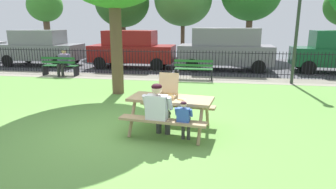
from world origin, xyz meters
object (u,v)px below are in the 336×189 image
object	(u,v)px
child_at_table	(184,118)
park_bench_center	(194,70)
parked_car_right	(225,48)
lamp_post_walkway	(298,19)
picnic_table_foreground	(171,105)
adult_at_table	(158,109)
park_bench_left	(60,66)
parked_car_center	(132,49)
parked_car_far_right	(336,51)
pizza_box_open	(167,92)
far_tree_left	(45,7)
person_on_park_bench	(64,61)
pizza_slice_on_table	(182,99)
parked_car_left	(40,47)
far_tree_midleft	(122,3)
far_tree_center	(183,0)

from	to	relation	value
child_at_table	park_bench_center	bearing A→B (deg)	92.82
parked_car_right	lamp_post_walkway	bearing A→B (deg)	-50.42
picnic_table_foreground	adult_at_table	bearing A→B (deg)	-110.33
picnic_table_foreground	park_bench_left	size ratio (longest dim) A/B	1.24
parked_car_center	parked_car_far_right	size ratio (longest dim) A/B	1.11
child_at_table	park_bench_left	xyz separation A→B (m)	(-6.37, 6.72, -0.11)
pizza_box_open	far_tree_left	distance (m)	19.29
pizza_box_open	person_on_park_bench	size ratio (longest dim) A/B	0.47
parked_car_center	pizza_slice_on_table	bearing A→B (deg)	-67.70
picnic_table_foreground	parked_car_center	bearing A→B (deg)	111.06
parked_car_right	parked_car_far_right	bearing A→B (deg)	-0.00
pizza_box_open	parked_car_left	distance (m)	12.37
pizza_slice_on_table	parked_car_left	xyz separation A→B (m)	(-8.97, 9.07, 0.23)
parked_car_center	far_tree_left	distance (m)	10.74
lamp_post_walkway	far_tree_left	bearing A→B (deg)	149.87
lamp_post_walkway	parked_car_far_right	world-z (taller)	lamp_post_walkway
pizza_box_open	far_tree_midleft	size ratio (longest dim) A/B	0.10
picnic_table_foreground	person_on_park_bench	world-z (taller)	person_on_park_bench
adult_at_table	far_tree_center	bearing A→B (deg)	94.70
person_on_park_bench	far_tree_center	world-z (taller)	far_tree_center
park_bench_center	far_tree_center	size ratio (longest dim) A/B	0.28
far_tree_midleft	parked_car_left	bearing A→B (deg)	-114.94
lamp_post_walkway	far_tree_center	world-z (taller)	far_tree_center
parked_car_far_right	picnic_table_foreground	bearing A→B (deg)	-126.12
parked_car_right	far_tree_center	size ratio (longest dim) A/B	0.82
far_tree_midleft	lamp_post_walkway	bearing A→B (deg)	-43.24
lamp_post_walkway	far_tree_midleft	distance (m)	13.48
park_bench_left	parked_car_center	size ratio (longest dim) A/B	0.36
parked_car_left	parked_car_far_right	world-z (taller)	parked_car_far_right
park_bench_left	far_tree_center	size ratio (longest dim) A/B	0.28
lamp_post_walkway	parked_car_left	xyz separation A→B (m)	(-12.63, 3.07, -1.48)
pizza_box_open	adult_at_table	size ratio (longest dim) A/B	0.47
lamp_post_walkway	parked_car_left	bearing A→B (deg)	166.35
picnic_table_foreground	child_at_table	size ratio (longest dim) A/B	2.26
parked_car_center	pizza_box_open	bearing A→B (deg)	-69.31
pizza_slice_on_table	park_bench_center	distance (m)	6.26
park_bench_left	lamp_post_walkway	bearing A→B (deg)	-1.36
child_at_table	parked_car_center	xyz separation A→B (m)	(-3.82, 9.55, 0.48)
picnic_table_foreground	parked_car_center	distance (m)	9.62
park_bench_center	far_tree_center	world-z (taller)	far_tree_center
pizza_slice_on_table	park_bench_left	bearing A→B (deg)	135.18
lamp_post_walkway	pizza_box_open	bearing A→B (deg)	-124.69
park_bench_center	far_tree_midleft	world-z (taller)	far_tree_midleft
park_bench_center	lamp_post_walkway	world-z (taller)	lamp_post_walkway
pizza_box_open	far_tree_center	xyz separation A→B (m)	(-1.36, 15.01, 3.01)
pizza_slice_on_table	far_tree_center	world-z (taller)	far_tree_center
child_at_table	parked_car_left	size ratio (longest dim) A/B	0.20
pizza_slice_on_table	child_at_table	size ratio (longest dim) A/B	0.27
parked_car_left	far_tree_midleft	xyz separation A→B (m)	(2.85, 6.13, 2.71)
park_bench_center	parked_car_right	bearing A→B (deg)	64.34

